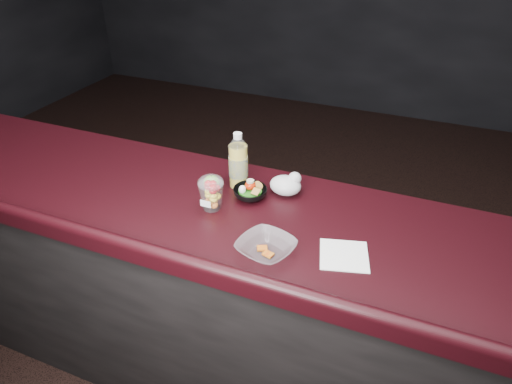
{
  "coord_description": "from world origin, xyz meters",
  "views": [
    {
      "loc": [
        0.7,
        -1.01,
        2.03
      ],
      "look_at": [
        0.15,
        0.33,
        1.1
      ],
      "focal_mm": 32.0,
      "sensor_mm": 36.0,
      "label": 1
    }
  ],
  "objects_px": {
    "lemonade_bottle": "(238,164)",
    "snack_bowl": "(250,192)",
    "fruit_cup": "(211,192)",
    "green_apple": "(212,183)",
    "takeout_bowl": "(266,248)"
  },
  "relations": [
    {
      "from": "lemonade_bottle",
      "to": "snack_bowl",
      "type": "xyz_separation_m",
      "value": [
        0.08,
        -0.07,
        -0.08
      ]
    },
    {
      "from": "fruit_cup",
      "to": "green_apple",
      "type": "relative_size",
      "value": 2.01
    },
    {
      "from": "fruit_cup",
      "to": "takeout_bowl",
      "type": "xyz_separation_m",
      "value": [
        0.29,
        -0.17,
        -0.05
      ]
    },
    {
      "from": "green_apple",
      "to": "takeout_bowl",
      "type": "distance_m",
      "value": 0.46
    },
    {
      "from": "green_apple",
      "to": "snack_bowl",
      "type": "xyz_separation_m",
      "value": [
        0.17,
        0.0,
        -0.01
      ]
    },
    {
      "from": "green_apple",
      "to": "snack_bowl",
      "type": "bearing_deg",
      "value": 1.23
    },
    {
      "from": "lemonade_bottle",
      "to": "fruit_cup",
      "type": "xyz_separation_m",
      "value": [
        -0.03,
        -0.19,
        -0.03
      ]
    },
    {
      "from": "lemonade_bottle",
      "to": "fruit_cup",
      "type": "relative_size",
      "value": 1.69
    },
    {
      "from": "lemonade_bottle",
      "to": "snack_bowl",
      "type": "bearing_deg",
      "value": -40.19
    },
    {
      "from": "lemonade_bottle",
      "to": "fruit_cup",
      "type": "distance_m",
      "value": 0.2
    },
    {
      "from": "green_apple",
      "to": "takeout_bowl",
      "type": "relative_size",
      "value": 0.3
    },
    {
      "from": "snack_bowl",
      "to": "takeout_bowl",
      "type": "relative_size",
      "value": 0.76
    },
    {
      "from": "lemonade_bottle",
      "to": "green_apple",
      "type": "height_order",
      "value": "lemonade_bottle"
    },
    {
      "from": "lemonade_bottle",
      "to": "green_apple",
      "type": "xyz_separation_m",
      "value": [
        -0.09,
        -0.07,
        -0.07
      ]
    },
    {
      "from": "lemonade_bottle",
      "to": "snack_bowl",
      "type": "height_order",
      "value": "lemonade_bottle"
    }
  ]
}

